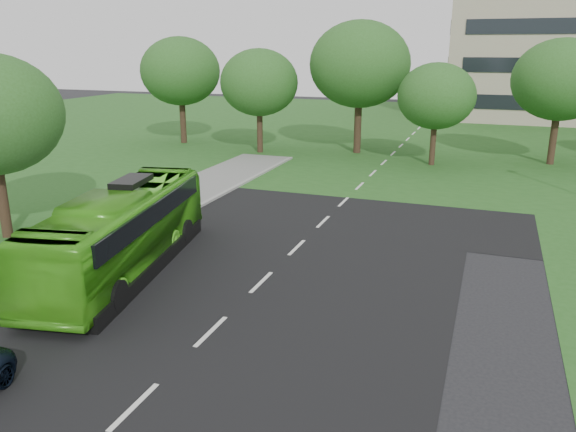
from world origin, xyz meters
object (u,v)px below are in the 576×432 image
object	(u,v)px
tree_park_d	(561,80)
tree_park_f	(180,71)
tree_park_c	(436,96)
bus	(122,231)
tree_park_b	(360,64)
tree_park_a	(259,83)

from	to	relation	value
tree_park_d	tree_park_f	bearing A→B (deg)	-178.52
tree_park_c	tree_park_d	distance (m)	8.99
tree_park_d	tree_park_f	world-z (taller)	tree_park_f
tree_park_c	tree_park_f	bearing A→B (deg)	173.59
tree_park_c	bus	world-z (taller)	tree_park_c
tree_park_b	bus	bearing A→B (deg)	-95.34
tree_park_d	bus	size ratio (longest dim) A/B	0.79
tree_park_c	tree_park_f	distance (m)	22.54
tree_park_a	tree_park_d	world-z (taller)	tree_park_d
tree_park_b	tree_park_d	bearing A→B (deg)	1.35
tree_park_f	tree_park_b	bearing A→B (deg)	1.61
tree_park_f	tree_park_a	bearing A→B (deg)	-13.75
bus	tree_park_f	bearing A→B (deg)	104.96
tree_park_a	tree_park_f	size ratio (longest dim) A/B	0.89
tree_park_f	bus	xyz separation A→B (m)	(13.39, -27.54, -4.74)
tree_park_a	tree_park_c	distance (m)	13.99
tree_park_f	tree_park_d	bearing A→B (deg)	1.48
tree_park_a	bus	bearing A→B (deg)	-78.92
tree_park_b	tree_park_f	xyz separation A→B (m)	(-16.00, -0.45, -0.73)
tree_park_b	tree_park_d	xyz separation A→B (m)	(14.64, 0.34, -0.93)
tree_park_f	bus	bearing A→B (deg)	-64.08
tree_park_a	tree_park_f	bearing A→B (deg)	166.25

